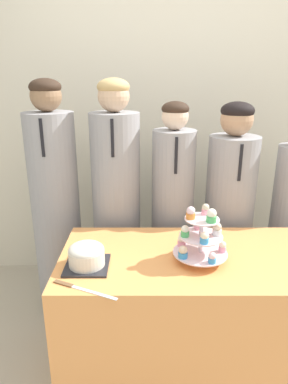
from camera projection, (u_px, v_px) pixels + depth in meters
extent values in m
cube|color=beige|center=(174.00, 113.00, 2.68)|extent=(9.00, 0.06, 2.70)
cube|color=#EF9951|center=(188.00, 317.00, 1.86)|extent=(1.33, 0.67, 0.76)
cube|color=#232328|center=(87.00, 265.00, 1.64)|extent=(0.21, 0.21, 0.01)
cylinder|color=silver|center=(86.00, 257.00, 1.63)|extent=(0.17, 0.17, 0.08)
ellipsoid|color=silver|center=(86.00, 249.00, 1.61)|extent=(0.17, 0.17, 0.06)
cube|color=silver|center=(94.00, 293.00, 1.44)|extent=(0.21, 0.11, 0.00)
cube|color=brown|center=(63.00, 284.00, 1.50)|extent=(0.09, 0.06, 0.01)
cylinder|color=silver|center=(200.00, 240.00, 1.66)|extent=(0.02, 0.02, 0.22)
cylinder|color=silver|center=(200.00, 252.00, 1.68)|extent=(0.27, 0.27, 0.01)
cylinder|color=silver|center=(201.00, 236.00, 1.65)|extent=(0.21, 0.21, 0.01)
cylinder|color=silver|center=(202.00, 219.00, 1.62)|extent=(0.17, 0.17, 0.01)
cylinder|color=#3893DB|center=(183.00, 255.00, 1.63)|extent=(0.04, 0.04, 0.03)
sphere|color=beige|center=(183.00, 250.00, 1.62)|extent=(0.04, 0.04, 0.04)
cylinder|color=#3893DB|center=(212.00, 260.00, 1.58)|extent=(0.04, 0.04, 0.02)
sphere|color=silver|center=(212.00, 256.00, 1.57)|extent=(0.04, 0.04, 0.04)
cylinder|color=pink|center=(222.00, 249.00, 1.68)|extent=(0.04, 0.04, 0.03)
sphere|color=#F4E5C6|center=(222.00, 245.00, 1.67)|extent=(0.03, 0.03, 0.03)
cylinder|color=orange|center=(205.00, 240.00, 1.77)|extent=(0.04, 0.04, 0.03)
sphere|color=#F4E5C6|center=(205.00, 236.00, 1.76)|extent=(0.04, 0.04, 0.04)
cylinder|color=pink|center=(181.00, 243.00, 1.74)|extent=(0.04, 0.04, 0.03)
sphere|color=white|center=(181.00, 239.00, 1.73)|extent=(0.04, 0.04, 0.04)
cylinder|color=white|center=(217.00, 232.00, 1.65)|extent=(0.04, 0.04, 0.03)
sphere|color=beige|center=(217.00, 227.00, 1.64)|extent=(0.04, 0.04, 0.04)
cylinder|color=pink|center=(197.00, 226.00, 1.72)|extent=(0.04, 0.04, 0.03)
sphere|color=white|center=(198.00, 221.00, 1.71)|extent=(0.04, 0.04, 0.04)
cylinder|color=#4CB766|center=(185.00, 234.00, 1.64)|extent=(0.04, 0.04, 0.03)
sphere|color=white|center=(185.00, 229.00, 1.63)|extent=(0.04, 0.04, 0.04)
cylinder|color=#3893DB|center=(204.00, 241.00, 1.57)|extent=(0.04, 0.04, 0.03)
sphere|color=#F4E5C6|center=(204.00, 236.00, 1.56)|extent=(0.04, 0.04, 0.04)
cylinder|color=orange|center=(190.00, 216.00, 1.62)|extent=(0.04, 0.04, 0.03)
sphere|color=silver|center=(191.00, 211.00, 1.61)|extent=(0.04, 0.04, 0.04)
cylinder|color=#4CB766|center=(211.00, 219.00, 1.58)|extent=(0.05, 0.05, 0.03)
sphere|color=white|center=(211.00, 213.00, 1.57)|extent=(0.05, 0.05, 0.05)
cylinder|color=pink|center=(205.00, 212.00, 1.67)|extent=(0.04, 0.04, 0.03)
sphere|color=beige|center=(205.00, 207.00, 1.66)|extent=(0.04, 0.04, 0.04)
cylinder|color=#939399|center=(57.00, 220.00, 2.29)|extent=(0.31, 0.31, 1.42)
sphere|color=#8E6B4C|center=(46.00, 96.00, 2.03)|extent=(0.19, 0.19, 0.19)
ellipsoid|color=#332319|center=(45.00, 87.00, 2.02)|extent=(0.19, 0.19, 0.10)
cube|color=black|center=(42.00, 138.00, 1.95)|extent=(0.02, 0.01, 0.22)
cylinder|color=#939399|center=(117.00, 220.00, 2.29)|extent=(0.31, 0.31, 1.42)
sphere|color=#D6AD89|center=(113.00, 96.00, 2.03)|extent=(0.19, 0.19, 0.19)
ellipsoid|color=tan|center=(113.00, 87.00, 2.02)|extent=(0.19, 0.19, 0.10)
cube|color=black|center=(112.00, 138.00, 1.96)|extent=(0.02, 0.01, 0.22)
cylinder|color=#939399|center=(172.00, 227.00, 2.31)|extent=(0.28, 0.28, 1.31)
sphere|color=beige|center=(175.00, 116.00, 2.07)|extent=(0.16, 0.16, 0.16)
ellipsoid|color=#332319|center=(175.00, 109.00, 2.06)|extent=(0.17, 0.17, 0.09)
cube|color=black|center=(176.00, 156.00, 2.01)|extent=(0.02, 0.01, 0.22)
cylinder|color=#939399|center=(227.00, 230.00, 2.32)|extent=(0.32, 0.32, 1.27)
sphere|color=tan|center=(236.00, 120.00, 2.08)|extent=(0.20, 0.20, 0.20)
ellipsoid|color=black|center=(237.00, 111.00, 2.06)|extent=(0.20, 0.20, 0.11)
cube|color=black|center=(240.00, 163.00, 2.00)|extent=(0.02, 0.01, 0.22)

